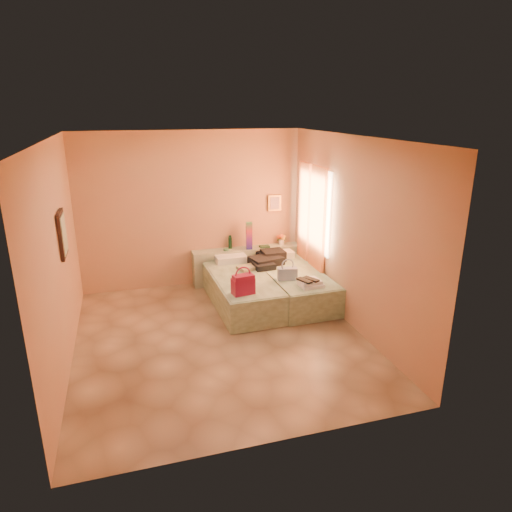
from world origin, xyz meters
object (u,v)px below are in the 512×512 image
Objects in this scene: green_book at (264,246)px; magenta_handbag at (243,284)px; headboard_ledge at (247,264)px; flower_vase at (281,238)px; blue_handbag at (287,274)px; bed_right at (292,285)px; bed_left at (242,291)px; towel_stack at (311,283)px; water_bottle at (230,242)px.

magenta_handbag is at bearing -115.33° from green_book.
headboard_ledge is 0.83m from flower_vase.
flower_vase reaches higher than magenta_handbag.
green_book is 0.57× the size of magenta_handbag.
blue_handbag is at bearing 14.64° from magenta_handbag.
headboard_ledge is 1.18m from bed_right.
flower_vase is 1.49m from blue_handbag.
bed_left is 6.10× the size of magenta_handbag.
bed_left is at bearing 142.52° from towel_stack.
blue_handbag is at bearing -67.44° from water_bottle.
green_book is at bearing -8.39° from headboard_ledge.
water_bottle is at bearing 171.21° from green_book.
green_book is at bearing -10.49° from water_bottle.
bed_left is 6.46× the size of blue_handbag.
towel_stack is at bearing -94.56° from flower_vase.
blue_handbag is (0.68, -0.34, 0.35)m from bed_left.
bed_right is 1.22m from flower_vase.
bed_left is 1.21m from towel_stack.
water_bottle is at bearing 124.84° from bed_right.
magenta_handbag is 0.92m from blue_handbag.
water_bottle is at bearing 121.88° from blue_handbag.
bed_left is at bearing 67.68° from magenta_handbag.
towel_stack is at bearing -80.87° from green_book.
towel_stack is at bearing -64.91° from water_bottle.
headboard_ledge is 1.44m from blue_handbag.
magenta_handbag is (-1.24, -1.79, -0.12)m from flower_vase.
flower_vase reaches higher than towel_stack.
bed_right is 6.46× the size of blue_handbag.
bed_left is 0.90m from bed_right.
headboard_ledge is 1.02× the size of bed_right.
green_book reaches higher than bed_right.
headboard_ledge is 11.06× the size of green_book.
magenta_handbag is (-0.87, -1.71, -0.01)m from green_book.
green_book is 1.73m from towel_stack.
headboard_ledge is at bearing 63.76° from magenta_handbag.
bed_left is 1.61m from flower_vase.
green_book is at bearing 99.30° from bed_right.
water_bottle is 0.65m from green_book.
blue_handbag reaches higher than bed_right.
flower_vase reaches higher than bed_right.
water_bottle is 0.73× the size of magenta_handbag.
water_bottle is 1.84m from magenta_handbag.
water_bottle is at bearing 178.14° from flower_vase.
green_book is 0.60× the size of blue_handbag.
bed_right is (0.52, -1.05, -0.08)m from headboard_ledge.
flower_vase is at bearing 79.29° from bed_right.
magenta_handbag reaches higher than bed_right.
water_bottle is 1.00m from flower_vase.
magenta_handbag is at bearing -148.10° from bed_right.
towel_stack is (0.22, -1.71, -0.12)m from green_book.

